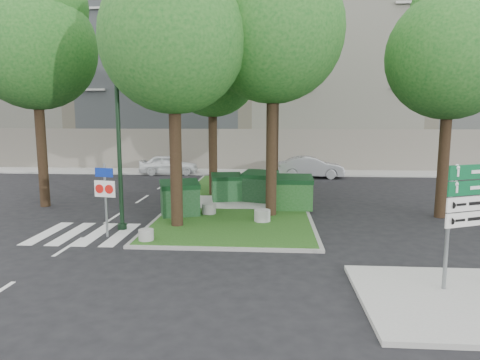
# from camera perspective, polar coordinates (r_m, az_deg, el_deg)

# --- Properties ---
(ground) EXTENTS (120.00, 120.00, 0.00)m
(ground) POSITION_cam_1_polar(r_m,az_deg,el_deg) (13.66, -4.38, -9.23)
(ground) COLOR black
(ground) RESTS_ON ground
(median_island) EXTENTS (6.00, 16.00, 0.12)m
(median_island) POSITION_cam_1_polar(r_m,az_deg,el_deg) (21.32, 0.08, -2.58)
(median_island) COLOR #174413
(median_island) RESTS_ON ground
(median_kerb) EXTENTS (6.30, 16.30, 0.10)m
(median_kerb) POSITION_cam_1_polar(r_m,az_deg,el_deg) (21.32, 0.08, -2.61)
(median_kerb) COLOR gray
(median_kerb) RESTS_ON ground
(sidewalk_corner) EXTENTS (5.00, 4.00, 0.12)m
(sidewalk_corner) POSITION_cam_1_polar(r_m,az_deg,el_deg) (11.20, 28.66, -14.02)
(sidewalk_corner) COLOR #999993
(sidewalk_corner) RESTS_ON ground
(building_sidewalk) EXTENTS (42.00, 3.00, 0.12)m
(building_sidewalk) POSITION_cam_1_polar(r_m,az_deg,el_deg) (31.70, 0.48, 1.06)
(building_sidewalk) COLOR #999993
(building_sidewalk) RESTS_ON ground
(zebra_crossing) EXTENTS (5.00, 3.00, 0.01)m
(zebra_crossing) POSITION_cam_1_polar(r_m,az_deg,el_deg) (16.00, -17.08, -6.91)
(zebra_crossing) COLOR silver
(zebra_crossing) RESTS_ON ground
(apartment_building) EXTENTS (41.00, 12.00, 16.00)m
(apartment_building) POSITION_cam_1_polar(r_m,az_deg,el_deg) (39.11, 1.20, 14.12)
(apartment_building) COLOR beige
(apartment_building) RESTS_ON ground
(tree_median_near_left) EXTENTS (5.20, 5.20, 10.53)m
(tree_median_near_left) POSITION_cam_1_polar(r_m,az_deg,el_deg) (16.10, -8.57, 19.73)
(tree_median_near_left) COLOR black
(tree_median_near_left) RESTS_ON ground
(tree_median_near_right) EXTENTS (5.60, 5.60, 11.46)m
(tree_median_near_right) POSITION_cam_1_polar(r_m,az_deg,el_deg) (17.85, 4.72, 20.86)
(tree_median_near_right) COLOR black
(tree_median_near_right) RESTS_ON ground
(tree_median_mid) EXTENTS (4.80, 4.80, 9.99)m
(tree_median_mid) POSITION_cam_1_polar(r_m,az_deg,el_deg) (22.30, -3.48, 15.75)
(tree_median_mid) COLOR black
(tree_median_mid) RESTS_ON ground
(tree_median_far) EXTENTS (5.80, 5.80, 11.93)m
(tree_median_far) POSITION_cam_1_polar(r_m,az_deg,el_deg) (25.28, 5.01, 17.94)
(tree_median_far) COLOR black
(tree_median_far) RESTS_ON ground
(tree_street_left) EXTENTS (5.40, 5.40, 11.00)m
(tree_street_left) POSITION_cam_1_polar(r_m,az_deg,el_deg) (21.86, -25.48, 16.90)
(tree_street_left) COLOR black
(tree_street_left) RESTS_ON ground
(tree_street_right) EXTENTS (5.00, 5.00, 10.06)m
(tree_street_right) POSITION_cam_1_polar(r_m,az_deg,el_deg) (19.51, 26.57, 15.96)
(tree_street_right) COLOR black
(tree_street_right) RESTS_ON ground
(dumpster_a) EXTENTS (1.83, 1.54, 1.45)m
(dumpster_a) POSITION_cam_1_polar(r_m,az_deg,el_deg) (17.75, -8.01, -2.43)
(dumpster_a) COLOR black
(dumpster_a) RESTS_ON median_island
(dumpster_b) EXTENTS (1.60, 1.26, 1.33)m
(dumpster_b) POSITION_cam_1_polar(r_m,az_deg,el_deg) (20.63, -1.81, -0.99)
(dumpster_b) COLOR #13431C
(dumpster_b) RESTS_ON median_island
(dumpster_c) EXTENTS (1.87, 1.58, 1.47)m
(dumpster_c) POSITION_cam_1_polar(r_m,az_deg,el_deg) (20.45, 2.64, -0.88)
(dumpster_c) COLOR black
(dumpster_c) RESTS_ON median_island
(dumpster_d) EXTENTS (1.63, 1.15, 1.50)m
(dumpster_d) POSITION_cam_1_polar(r_m,az_deg,el_deg) (18.88, 7.19, -1.69)
(dumpster_d) COLOR #154415
(dumpster_d) RESTS_ON median_island
(bollard_left) EXTENTS (0.50, 0.50, 0.35)m
(bollard_left) POSITION_cam_1_polar(r_m,az_deg,el_deg) (14.49, -12.41, -7.14)
(bollard_left) COLOR gray
(bollard_left) RESTS_ON median_island
(bollard_right) EXTENTS (0.62, 0.62, 0.45)m
(bollard_right) POSITION_cam_1_polar(r_m,az_deg,el_deg) (16.66, 2.98, -4.74)
(bollard_right) COLOR #9B9C97
(bollard_right) RESTS_ON median_island
(bollard_mid) EXTENTS (0.59, 0.59, 0.42)m
(bollard_mid) POSITION_cam_1_polar(r_m,az_deg,el_deg) (17.95, -4.17, -3.82)
(bollard_mid) COLOR #9E9E99
(bollard_mid) RESTS_ON median_island
(litter_bin) EXTENTS (0.44, 0.44, 0.77)m
(litter_bin) POSITION_cam_1_polar(r_m,az_deg,el_deg) (21.06, 6.72, -1.55)
(litter_bin) COLOR #C1CF18
(litter_bin) RESTS_ON median_island
(street_lamp) EXTENTS (0.49, 0.49, 6.11)m
(street_lamp) POSITION_cam_1_polar(r_m,az_deg,el_deg) (16.02, -15.94, 7.05)
(street_lamp) COLOR black
(street_lamp) RESTS_ON ground
(traffic_sign_pole) EXTENTS (0.77, 0.18, 2.57)m
(traffic_sign_pole) POSITION_cam_1_polar(r_m,az_deg,el_deg) (15.34, -17.52, -1.29)
(traffic_sign_pole) COLOR slate
(traffic_sign_pole) RESTS_ON ground
(directional_sign) EXTENTS (1.37, 0.62, 2.93)m
(directional_sign) POSITION_cam_1_polar(r_m,az_deg,el_deg) (11.38, 28.34, -3.07)
(directional_sign) COLOR slate
(directional_sign) RESTS_ON sidewalk_corner
(car_white) EXTENTS (4.27, 1.95, 1.42)m
(car_white) POSITION_cam_1_polar(r_m,az_deg,el_deg) (31.26, -9.47, 2.04)
(car_white) COLOR white
(car_white) RESTS_ON ground
(car_silver) EXTENTS (4.43, 1.59, 1.46)m
(car_silver) POSITION_cam_1_polar(r_m,az_deg,el_deg) (29.52, 9.42, 1.70)
(car_silver) COLOR gray
(car_silver) RESTS_ON ground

